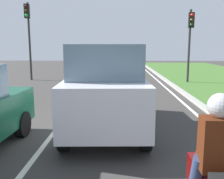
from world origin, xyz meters
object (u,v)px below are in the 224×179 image
Objects in this scene: rider_person at (218,142)px; traffic_light_near_right at (190,33)px; traffic_light_overhead_left at (28,27)px; car_suv_ahead at (106,87)px.

traffic_light_near_right is (3.21, 13.06, 1.86)m from rider_person.
rider_person is 0.23× the size of traffic_light_overhead_left.
traffic_light_near_right is at bearing 60.53° from car_suv_ahead.
rider_person is (1.45, -4.02, 0.02)m from car_suv_ahead.
rider_person is 13.57m from traffic_light_near_right.
traffic_light_near_right is 0.87× the size of traffic_light_overhead_left.
rider_person is 16.07m from traffic_light_overhead_left.
traffic_light_overhead_left is (-7.12, 14.22, 2.32)m from rider_person.
traffic_light_overhead_left is (-5.67, 10.19, 2.34)m from car_suv_ahead.
traffic_light_overhead_left reaches higher than rider_person.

